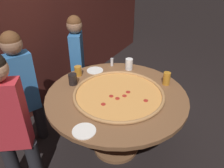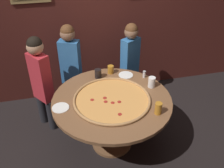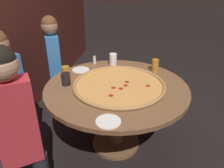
{
  "view_description": "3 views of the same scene",
  "coord_description": "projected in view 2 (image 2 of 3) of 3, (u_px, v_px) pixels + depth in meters",
  "views": [
    {
      "loc": [
        -1.59,
        -0.85,
        1.95
      ],
      "look_at": [
        0.05,
        0.08,
        0.8
      ],
      "focal_mm": 35.0,
      "sensor_mm": 36.0,
      "label": 1
    },
    {
      "loc": [
        -0.54,
        -2.25,
        2.51
      ],
      "look_at": [
        0.0,
        0.0,
        0.94
      ],
      "focal_mm": 40.0,
      "sensor_mm": 36.0,
      "label": 2
    },
    {
      "loc": [
        -1.88,
        -0.29,
        1.72
      ],
      "look_at": [
        -0.12,
        0.02,
        0.81
      ],
      "focal_mm": 35.0,
      "sensor_mm": 36.0,
      "label": 3
    }
  ],
  "objects": [
    {
      "name": "drink_cup_far_right",
      "position": [
        98.0,
        74.0,
        3.26
      ],
      "size": [
        0.09,
        0.09,
        0.12
      ],
      "primitive_type": "cylinder",
      "color": "black",
      "rests_on": "dining_table"
    },
    {
      "name": "giant_pizza",
      "position": [
        112.0,
        99.0,
        2.88
      ],
      "size": [
        0.9,
        0.9,
        0.03
      ],
      "color": "#E0994C",
      "rests_on": "dining_table"
    },
    {
      "name": "condiment_shaker",
      "position": [
        144.0,
        74.0,
        3.27
      ],
      "size": [
        0.04,
        0.04,
        0.1
      ],
      "color": "silver",
      "rests_on": "dining_table"
    },
    {
      "name": "back_wall",
      "position": [
        91.0,
        15.0,
        3.64
      ],
      "size": [
        6.4,
        0.08,
        2.6
      ],
      "color": "#4C1E19",
      "rests_on": "ground_plane"
    },
    {
      "name": "drink_cup_by_shaker",
      "position": [
        111.0,
        69.0,
        3.36
      ],
      "size": [
        0.08,
        0.08,
        0.11
      ],
      "primitive_type": "cylinder",
      "color": "#BC7A23",
      "rests_on": "dining_table"
    },
    {
      "name": "diner_centre_back",
      "position": [
        41.0,
        79.0,
        3.21
      ],
      "size": [
        0.3,
        0.35,
        1.36
      ],
      "rotation": [
        0.0,
        0.0,
        2.2
      ],
      "color": "#232328",
      "rests_on": "ground_plane"
    },
    {
      "name": "diner_far_left",
      "position": [
        130.0,
        60.0,
        3.7
      ],
      "size": [
        0.34,
        0.26,
        1.3
      ],
      "rotation": [
        0.0,
        0.0,
        -2.63
      ],
      "color": "#232328",
      "rests_on": "ground_plane"
    },
    {
      "name": "drink_cup_front_edge",
      "position": [
        152.0,
        82.0,
        3.08
      ],
      "size": [
        0.09,
        0.09,
        0.13
      ],
      "primitive_type": "cylinder",
      "color": "white",
      "rests_on": "dining_table"
    },
    {
      "name": "diner_side_left",
      "position": [
        71.0,
        64.0,
        3.56
      ],
      "size": [
        0.35,
        0.25,
        1.34
      ],
      "rotation": [
        0.0,
        0.0,
        2.74
      ],
      "color": "#232328",
      "rests_on": "ground_plane"
    },
    {
      "name": "white_plate_far_back",
      "position": [
        61.0,
        108.0,
        2.77
      ],
      "size": [
        0.19,
        0.19,
        0.01
      ],
      "primitive_type": "cylinder",
      "color": "white",
      "rests_on": "dining_table"
    },
    {
      "name": "ground_plane",
      "position": [
        112.0,
        143.0,
        3.33
      ],
      "size": [
        24.0,
        24.0,
        0.0
      ],
      "primitive_type": "plane",
      "color": "black"
    },
    {
      "name": "white_plate_left_side",
      "position": [
        126.0,
        75.0,
        3.34
      ],
      "size": [
        0.19,
        0.19,
        0.01
      ],
      "primitive_type": "cylinder",
      "color": "white",
      "rests_on": "dining_table"
    },
    {
      "name": "dining_table",
      "position": [
        112.0,
        109.0,
        3.0
      ],
      "size": [
        1.4,
        1.4,
        0.74
      ],
      "color": "brown",
      "rests_on": "ground_plane"
    },
    {
      "name": "drink_cup_centre_back",
      "position": [
        158.0,
        108.0,
        2.66
      ],
      "size": [
        0.08,
        0.08,
        0.14
      ],
      "primitive_type": "cylinder",
      "color": "#BC7A23",
      "rests_on": "dining_table"
    }
  ]
}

